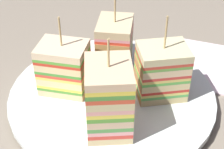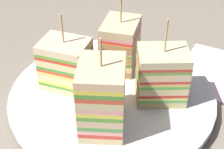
# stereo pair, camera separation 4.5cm
# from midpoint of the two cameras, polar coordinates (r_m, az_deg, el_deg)

# --- Properties ---
(ground_plane) EXTENTS (1.20, 0.88, 0.02)m
(ground_plane) POSITION_cam_midpoint_polar(r_m,az_deg,el_deg) (0.49, -2.66, -5.34)
(ground_plane) COLOR gray
(plate) EXTENTS (0.28, 0.28, 0.02)m
(plate) POSITION_cam_midpoint_polar(r_m,az_deg,el_deg) (0.48, -2.73, -3.63)
(plate) COLOR silver
(plate) RESTS_ON ground_plane
(sandwich_wedge_0) EXTENTS (0.08, 0.08, 0.12)m
(sandwich_wedge_0) POSITION_cam_midpoint_polar(r_m,az_deg,el_deg) (0.39, -3.84, -4.08)
(sandwich_wedge_0) COLOR #E2C589
(sandwich_wedge_0) RESTS_ON plate
(sandwich_wedge_1) EXTENTS (0.08, 0.08, 0.12)m
(sandwich_wedge_1) POSITION_cam_midpoint_polar(r_m,az_deg,el_deg) (0.45, 5.37, 0.38)
(sandwich_wedge_1) COLOR #D8C17F
(sandwich_wedge_1) RESTS_ON plate
(sandwich_wedge_2) EXTENTS (0.07, 0.06, 0.12)m
(sandwich_wedge_2) POSITION_cam_midpoint_polar(r_m,az_deg,el_deg) (0.50, -2.13, 4.94)
(sandwich_wedge_2) COLOR beige
(sandwich_wedge_2) RESTS_ON plate
(sandwich_wedge_3) EXTENTS (0.06, 0.07, 0.11)m
(sandwich_wedge_3) POSITION_cam_midpoint_polar(r_m,az_deg,el_deg) (0.47, -10.74, 1.01)
(sandwich_wedge_3) COLOR #DABE8A
(sandwich_wedge_3) RESTS_ON plate
(napkin) EXTENTS (0.15, 0.14, 0.01)m
(napkin) POSITION_cam_midpoint_polar(r_m,az_deg,el_deg) (0.56, 14.54, 1.32)
(napkin) COLOR silver
(napkin) RESTS_ON ground_plane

